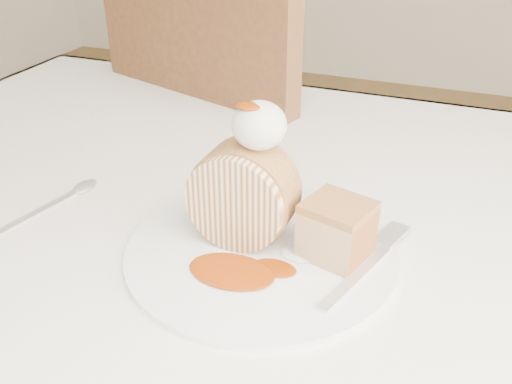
% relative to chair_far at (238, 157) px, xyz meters
% --- Properties ---
extents(table, '(1.40, 0.90, 0.75)m').
position_rel_chair_far_xyz_m(table, '(0.24, -0.44, 0.10)').
color(table, white).
rests_on(table, ground).
extents(chair_far, '(0.59, 0.59, 0.99)m').
position_rel_chair_far_xyz_m(chair_far, '(0.00, 0.00, 0.00)').
color(chair_far, brown).
rests_on(chair_far, ground).
extents(plate, '(0.38, 0.38, 0.01)m').
position_rel_chair_far_xyz_m(plate, '(0.27, -0.57, 0.19)').
color(plate, white).
rests_on(plate, table).
extents(roulade_slice, '(0.11, 0.06, 0.11)m').
position_rel_chair_far_xyz_m(roulade_slice, '(0.25, -0.56, 0.25)').
color(roulade_slice, beige).
rests_on(roulade_slice, plate).
extents(cake_chunk, '(0.08, 0.08, 0.06)m').
position_rel_chair_far_xyz_m(cake_chunk, '(0.35, -0.55, 0.22)').
color(cake_chunk, '#B57644').
rests_on(cake_chunk, plate).
extents(whipped_cream, '(0.06, 0.06, 0.05)m').
position_rel_chair_far_xyz_m(whipped_cream, '(0.26, -0.55, 0.33)').
color(whipped_cream, silver).
rests_on(whipped_cream, roulade_slice).
extents(caramel_drizzle, '(0.03, 0.02, 0.01)m').
position_rel_chair_far_xyz_m(caramel_drizzle, '(0.25, -0.55, 0.36)').
color(caramel_drizzle, '#893005').
rests_on(caramel_drizzle, whipped_cream).
extents(caramel_pool, '(0.11, 0.09, 0.00)m').
position_rel_chair_far_xyz_m(caramel_pool, '(0.26, -0.62, 0.20)').
color(caramel_pool, '#893005').
rests_on(caramel_pool, plate).
extents(fork, '(0.08, 0.18, 0.00)m').
position_rel_chair_far_xyz_m(fork, '(0.39, -0.59, 0.20)').
color(fork, silver).
rests_on(fork, plate).
extents(spoon, '(0.05, 0.15, 0.00)m').
position_rel_chair_far_xyz_m(spoon, '(-0.02, -0.59, 0.19)').
color(spoon, silver).
rests_on(spoon, table).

